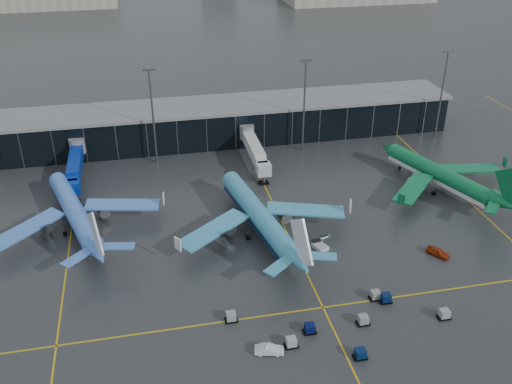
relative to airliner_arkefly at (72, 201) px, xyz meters
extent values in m
plane|color=#282B2D|center=(33.87, -21.16, -6.64)|extent=(600.00, 600.00, 0.00)
cube|color=black|center=(33.87, 40.84, -1.64)|extent=(140.00, 16.00, 10.00)
cube|color=slate|center=(33.87, 40.84, 3.66)|extent=(142.00, 17.00, 0.80)
cylinder|color=#595B60|center=(-1.13, 32.34, -1.44)|extent=(4.00, 4.00, 4.00)
cube|color=navy|center=(-1.13, 18.84, -2.24)|extent=(3.00, 24.00, 3.00)
cylinder|color=#595B60|center=(-1.13, 11.34, -5.34)|extent=(1.00, 1.00, 2.60)
cylinder|color=#595B60|center=(43.87, 32.34, -1.44)|extent=(4.00, 4.00, 4.00)
cube|color=silver|center=(43.87, 18.84, -2.24)|extent=(3.00, 24.00, 3.00)
cylinder|color=#595B60|center=(43.87, 11.34, -5.34)|extent=(1.00, 1.00, 2.60)
cylinder|color=#595B60|center=(18.87, 28.84, 5.86)|extent=(0.50, 0.50, 25.00)
cube|color=#595B60|center=(18.87, 28.84, 18.56)|extent=(3.00, 0.40, 0.60)
cylinder|color=#595B60|center=(58.87, 28.84, 5.86)|extent=(0.50, 0.50, 25.00)
cube|color=#595B60|center=(58.87, 28.84, 18.56)|extent=(3.00, 0.40, 0.60)
cylinder|color=#595B60|center=(98.87, 28.84, 5.86)|extent=(0.50, 0.50, 25.00)
cube|color=#595B60|center=(98.87, 28.84, 18.56)|extent=(3.00, 0.40, 0.60)
cube|color=gold|center=(-1.13, -1.16, -6.63)|extent=(0.30, 120.00, 0.02)
cube|color=gold|center=(43.87, -1.16, -6.63)|extent=(0.30, 120.00, 0.02)
cube|color=gold|center=(88.87, -1.16, -6.63)|extent=(0.30, 120.00, 0.02)
cube|color=gold|center=(43.87, -36.16, -6.63)|extent=(220.00, 0.30, 0.02)
cube|color=black|center=(49.16, -41.58, -6.46)|extent=(2.20, 1.50, 0.36)
cube|color=gray|center=(49.16, -41.58, -5.69)|extent=(1.60, 1.50, 1.50)
cube|color=black|center=(55.17, -37.05, -6.46)|extent=(2.20, 1.50, 0.36)
cube|color=#05153F|center=(55.17, -37.05, -5.69)|extent=(1.60, 1.50, 1.50)
cube|color=black|center=(53.74, -35.88, -6.46)|extent=(2.20, 1.50, 0.36)
cube|color=gray|center=(53.74, -35.88, -5.69)|extent=(1.60, 1.50, 1.50)
cube|color=black|center=(63.28, -43.07, -6.46)|extent=(2.20, 1.50, 0.36)
cube|color=gray|center=(63.28, -43.07, -5.69)|extent=(1.60, 1.50, 1.50)
cube|color=black|center=(39.73, -41.71, -6.46)|extent=(2.20, 1.50, 0.36)
cube|color=#040D3D|center=(39.73, -41.71, -5.69)|extent=(1.60, 1.50, 1.50)
cube|color=black|center=(35.92, -44.16, -6.46)|extent=(2.20, 1.50, 0.36)
cube|color=#94989C|center=(35.92, -44.16, -5.69)|extent=(1.60, 1.50, 1.50)
cube|color=black|center=(27.51, -36.15, -6.46)|extent=(2.20, 1.50, 0.36)
cube|color=gray|center=(27.51, -36.15, -5.69)|extent=(1.60, 1.50, 1.50)
cube|color=black|center=(45.84, -48.84, -6.46)|extent=(2.20, 1.50, 0.36)
cube|color=#051A40|center=(45.84, -48.84, -5.69)|extent=(1.60, 1.50, 1.50)
cube|color=silver|center=(48.97, -18.52, -6.24)|extent=(3.21, 3.78, 0.80)
cube|color=silver|center=(48.97, -18.52, -4.34)|extent=(2.52, 3.22, 2.29)
imported|color=#942B0B|center=(71.17, -25.79, -5.84)|extent=(4.19, 4.94, 1.60)
imported|color=silver|center=(32.11, -44.90, -5.87)|extent=(4.91, 2.67, 1.54)
camera|label=1|loc=(16.12, -109.87, 59.38)|focal=40.00mm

